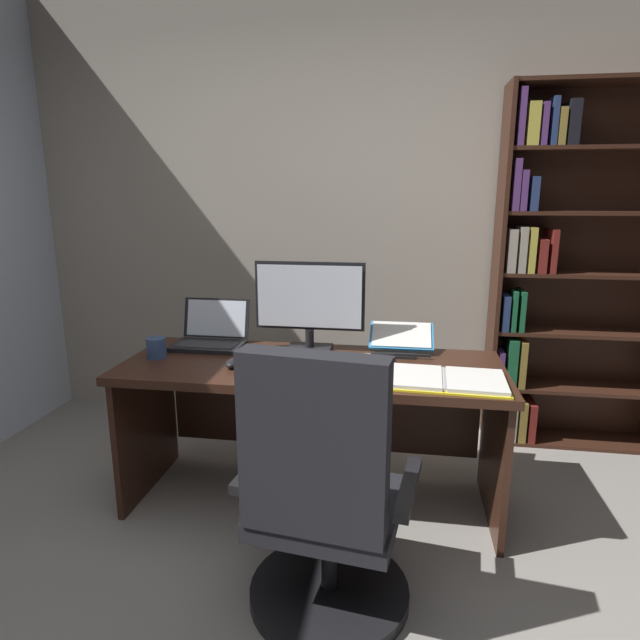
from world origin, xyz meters
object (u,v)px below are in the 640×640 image
keyboard (297,368)px  laptop (211,336)px  office_chair (323,508)px  notepad (377,361)px  monitor (310,305)px  desk (314,396)px  reading_stand_with_book (401,339)px  open_binder (444,379)px  computer_mouse (233,363)px  pen (382,360)px  coffee_mug (156,348)px  bookshelf (563,273)px

keyboard → laptop: bearing=147.9°
office_chair → notepad: (0.14, 0.79, 0.29)m
monitor → notepad: (0.35, -0.15, -0.23)m
desk → laptop: 0.64m
monitor → notepad: bearing=-23.6°
reading_stand_with_book → open_binder: reading_stand_with_book is taller
keyboard → computer_mouse: size_ratio=4.04×
pen → keyboard: bearing=-154.8°
computer_mouse → pen: computer_mouse is taller
notepad → coffee_mug: (-1.06, -0.09, 0.04)m
desk → open_binder: bearing=-21.7°
keyboard → reading_stand_with_book: reading_stand_with_book is taller
coffee_mug → computer_mouse: bearing=-11.7°
computer_mouse → pen: 0.69m
laptop → coffee_mug: (-0.19, -0.25, -0.00)m
laptop → pen: laptop is taller
office_chair → pen: size_ratio=7.30×
office_chair → monitor: size_ratio=1.85×
computer_mouse → coffee_mug: size_ratio=1.05×
monitor → keyboard: size_ratio=1.32×
laptop → open_binder: bearing=-18.0°
office_chair → computer_mouse: size_ratio=9.82×
desk → bookshelf: (1.33, 0.82, 0.52)m
pen → desk: bearing=177.6°
monitor → computer_mouse: size_ratio=5.31×
monitor → laptop: monitor is taller
laptop → notepad: bearing=-10.1°
office_chair → computer_mouse: 0.86m
desk → office_chair: size_ratio=1.74×
laptop → notepad: (0.88, -0.16, -0.05)m
bookshelf → monitor: (-1.37, -0.68, -0.10)m
desk → open_binder: (0.60, -0.24, 0.20)m
laptop → notepad: laptop is taller
bookshelf → keyboard: 1.73m
computer_mouse → open_binder: size_ratio=0.19×
laptop → notepad: size_ratio=1.71×
reading_stand_with_book → pen: reading_stand_with_book is taller
open_binder → coffee_mug: (-1.36, 0.14, 0.04)m
bookshelf → laptop: (-1.90, -0.67, -0.28)m
office_chair → open_binder: office_chair is taller
desk → open_binder: size_ratio=3.33×
desk → office_chair: bearing=-78.4°
desk → reading_stand_with_book: size_ratio=5.58×
reading_stand_with_book → pen: bearing=-113.4°
computer_mouse → desk: bearing=28.5°
keyboard → open_binder: same height
bookshelf → office_chair: bearing=-125.6°
desk → computer_mouse: 0.45m
reading_stand_with_book → coffee_mug: size_ratio=3.21×
desk → keyboard: keyboard is taller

